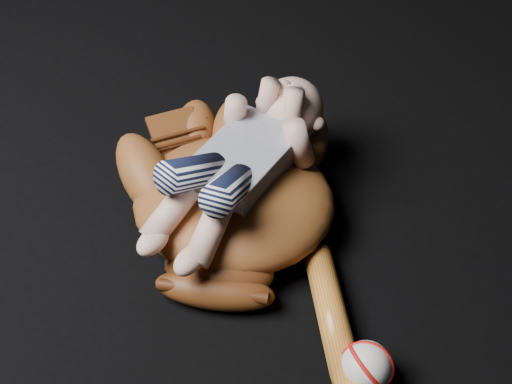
% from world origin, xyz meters
% --- Properties ---
extents(baseball_glove, '(0.54, 0.57, 0.14)m').
position_xyz_m(baseball_glove, '(-0.06, 0.09, 0.07)').
color(baseball_glove, brown).
rests_on(baseball_glove, ground).
extents(newborn_baby, '(0.19, 0.41, 0.16)m').
position_xyz_m(newborn_baby, '(-0.06, 0.09, 0.13)').
color(newborn_baby, '#D7A08A').
rests_on(newborn_baby, baseball_glove).
extents(baseball, '(0.08, 0.08, 0.07)m').
position_xyz_m(baseball, '(0.25, -0.05, 0.03)').
color(baseball, silver).
rests_on(baseball, ground).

